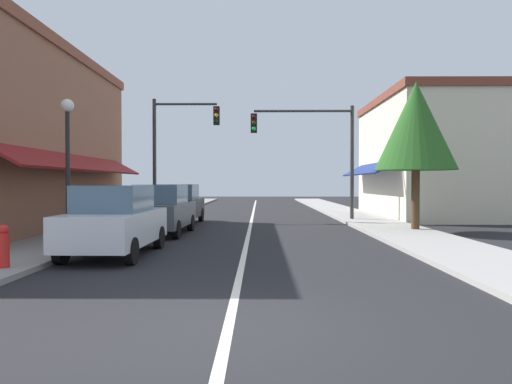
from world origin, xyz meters
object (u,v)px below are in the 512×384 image
at_px(street_lamp_left_near, 68,146).
at_px(traffic_signal_mast_arm, 316,142).
at_px(fire_hydrant, 4,246).
at_px(traffic_signal_left_corner, 175,140).
at_px(tree_right_near, 416,126).
at_px(parked_car_second_left, 162,210).
at_px(parked_car_third_left, 179,204).
at_px(parked_car_nearest_left, 115,221).

bearing_deg(street_lamp_left_near, traffic_signal_mast_arm, 49.03).
relative_size(street_lamp_left_near, fire_hydrant, 4.82).
height_order(traffic_signal_mast_arm, traffic_signal_left_corner, traffic_signal_left_corner).
relative_size(tree_right_near, fire_hydrant, 6.41).
bearing_deg(fire_hydrant, parked_car_second_left, 76.82).
bearing_deg(traffic_signal_mast_arm, parked_car_second_left, -136.21).
bearing_deg(traffic_signal_left_corner, parked_car_second_left, -84.15).
bearing_deg(fire_hydrant, street_lamp_left_near, 93.57).
xyz_separation_m(parked_car_second_left, street_lamp_left_near, (-1.95, -3.43, 2.00)).
bearing_deg(traffic_signal_left_corner, traffic_signal_mast_arm, -6.54).
relative_size(parked_car_third_left, street_lamp_left_near, 0.99).
bearing_deg(parked_car_second_left, street_lamp_left_near, -117.90).
height_order(tree_right_near, fire_hydrant, tree_right_near).
height_order(parked_car_third_left, fire_hydrant, parked_car_third_left).
xyz_separation_m(traffic_signal_left_corner, street_lamp_left_near, (-1.27, -10.11, -1.06)).
bearing_deg(fire_hydrant, traffic_signal_left_corner, 85.81).
bearing_deg(fire_hydrant, parked_car_third_left, 82.42).
xyz_separation_m(parked_car_second_left, parked_car_third_left, (-0.14, 4.46, 0.00)).
xyz_separation_m(street_lamp_left_near, fire_hydrant, (0.24, -3.87, -2.33)).
xyz_separation_m(parked_car_second_left, fire_hydrant, (-1.71, -7.30, -0.33)).
bearing_deg(parked_car_third_left, street_lamp_left_near, -101.72).
distance_m(parked_car_third_left, tree_right_near, 10.49).
xyz_separation_m(traffic_signal_left_corner, tree_right_near, (9.93, -5.80, -0.01)).
bearing_deg(traffic_signal_mast_arm, tree_right_near, -58.36).
height_order(parked_car_third_left, street_lamp_left_near, street_lamp_left_near).
height_order(parked_car_nearest_left, parked_car_third_left, same).
xyz_separation_m(parked_car_nearest_left, parked_car_second_left, (0.17, 4.93, 0.00)).
relative_size(parked_car_second_left, traffic_signal_left_corner, 0.70).
bearing_deg(parked_car_nearest_left, street_lamp_left_near, 141.14).
xyz_separation_m(parked_car_nearest_left, traffic_signal_mast_arm, (6.32, 10.82, 2.88)).
relative_size(parked_car_nearest_left, tree_right_near, 0.74).
height_order(parked_car_second_left, tree_right_near, tree_right_near).
height_order(parked_car_second_left, traffic_signal_mast_arm, traffic_signal_mast_arm).
bearing_deg(parked_car_third_left, fire_hydrant, -96.41).
distance_m(parked_car_nearest_left, parked_car_second_left, 4.93).
distance_m(traffic_signal_mast_arm, traffic_signal_left_corner, 6.88).
bearing_deg(parked_car_nearest_left, traffic_signal_left_corner, 93.69).
distance_m(parked_car_second_left, traffic_signal_mast_arm, 9.00).
distance_m(tree_right_near, fire_hydrant, 14.08).
xyz_separation_m(parked_car_second_left, tree_right_near, (9.24, 0.88, 3.04)).
distance_m(parked_car_nearest_left, traffic_signal_mast_arm, 12.86).
distance_m(traffic_signal_left_corner, street_lamp_left_near, 10.25).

